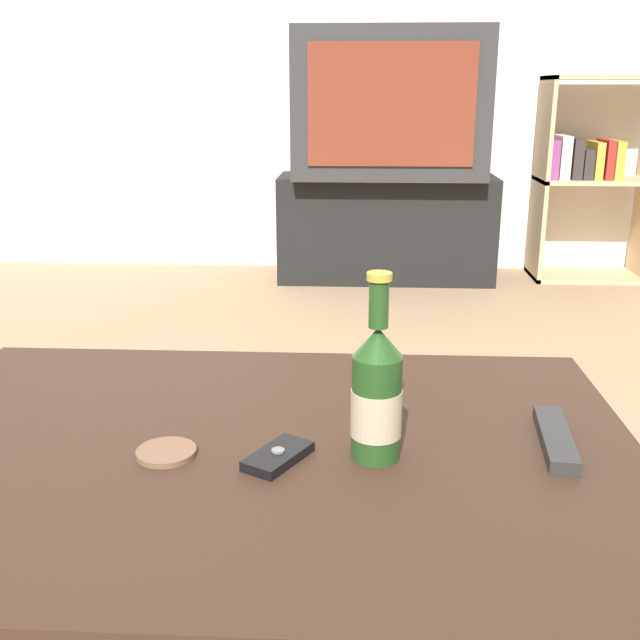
% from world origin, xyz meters
% --- Properties ---
extents(back_wall, '(8.00, 0.05, 2.60)m').
position_xyz_m(back_wall, '(0.00, 3.02, 1.30)').
color(back_wall, silver).
rests_on(back_wall, ground_plane).
extents(coffee_table, '(1.08, 0.77, 0.43)m').
position_xyz_m(coffee_table, '(0.00, 0.00, 0.37)').
color(coffee_table, '#332116').
rests_on(coffee_table, ground_plane).
extents(tv_stand, '(1.05, 0.39, 0.51)m').
position_xyz_m(tv_stand, '(0.27, 2.75, 0.26)').
color(tv_stand, black).
rests_on(tv_stand, ground_plane).
extents(television, '(0.89, 0.59, 0.67)m').
position_xyz_m(television, '(0.27, 2.75, 0.85)').
color(television, '#2D2D2D').
rests_on(television, tv_stand).
extents(bookshelf, '(0.54, 0.30, 0.98)m').
position_xyz_m(bookshelf, '(1.26, 2.81, 0.52)').
color(bookshelf, tan).
rests_on(bookshelf, ground_plane).
extents(beer_bottle, '(0.07, 0.07, 0.26)m').
position_xyz_m(beer_bottle, '(0.17, -0.03, 0.53)').
color(beer_bottle, '#1E4219').
rests_on(beer_bottle, coffee_table).
extents(cell_phone, '(0.09, 0.11, 0.02)m').
position_xyz_m(cell_phone, '(0.04, -0.05, 0.44)').
color(cell_phone, black).
rests_on(cell_phone, coffee_table).
extents(remote_control, '(0.06, 0.19, 0.02)m').
position_xyz_m(remote_control, '(0.42, 0.02, 0.44)').
color(remote_control, '#282828').
rests_on(remote_control, coffee_table).
extents(coaster, '(0.08, 0.08, 0.01)m').
position_xyz_m(coaster, '(-0.12, -0.04, 0.44)').
color(coaster, brown).
rests_on(coaster, coffee_table).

